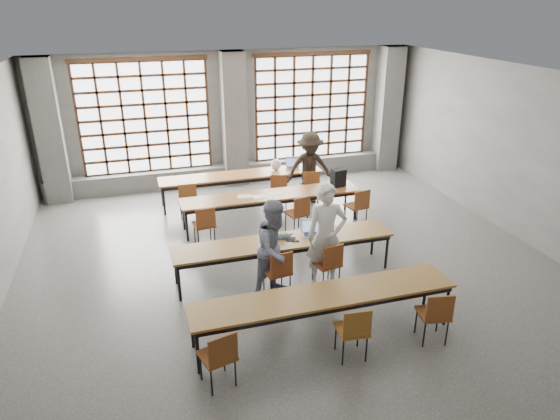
# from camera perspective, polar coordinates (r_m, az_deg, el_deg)

# --- Properties ---
(floor) EXTENTS (11.00, 11.00, 0.00)m
(floor) POSITION_cam_1_polar(r_m,az_deg,el_deg) (9.29, 1.86, -7.44)
(floor) COLOR #4A4A47
(floor) RESTS_ON ground
(ceiling) EXTENTS (11.00, 11.00, 0.00)m
(ceiling) POSITION_cam_1_polar(r_m,az_deg,el_deg) (8.09, 2.19, 14.42)
(ceiling) COLOR silver
(ceiling) RESTS_ON floor
(wall_back) EXTENTS (10.00, 0.00, 10.00)m
(wall_back) POSITION_cam_1_polar(r_m,az_deg,el_deg) (13.65, -5.53, 10.46)
(wall_back) COLOR #595957
(wall_back) RESTS_ON floor
(wall_right) EXTENTS (0.00, 11.00, 11.00)m
(wall_right) POSITION_cam_1_polar(r_m,az_deg,el_deg) (11.13, 27.30, 5.03)
(wall_right) COLOR #595957
(wall_right) RESTS_ON floor
(column_left) EXTENTS (0.60, 0.55, 3.50)m
(column_left) POSITION_cam_1_polar(r_m,az_deg,el_deg) (13.26, -24.86, 8.06)
(column_left) COLOR #575755
(column_left) RESTS_ON floor
(column_mid) EXTENTS (0.60, 0.55, 3.50)m
(column_mid) POSITION_cam_1_polar(r_m,az_deg,el_deg) (13.38, -5.28, 10.21)
(column_mid) COLOR #575755
(column_mid) RESTS_ON floor
(column_right) EXTENTS (0.60, 0.55, 3.50)m
(column_right) POSITION_cam_1_polar(r_m,az_deg,el_deg) (14.92, 12.20, 11.15)
(column_right) COLOR #575755
(column_right) RESTS_ON floor
(window_left) EXTENTS (3.32, 0.12, 3.00)m
(window_left) POSITION_cam_1_polar(r_m,az_deg,el_deg) (13.29, -15.17, 10.09)
(window_left) COLOR white
(window_left) RESTS_ON wall_back
(window_right) EXTENTS (3.32, 0.12, 3.00)m
(window_right) POSITION_cam_1_polar(r_m,az_deg,el_deg) (14.15, 3.65, 11.59)
(window_right) COLOR white
(window_right) RESTS_ON wall_back
(sill_ledge) EXTENTS (9.80, 0.35, 0.50)m
(sill_ledge) POSITION_cam_1_polar(r_m,az_deg,el_deg) (13.87, -5.13, 4.23)
(sill_ledge) COLOR #575755
(sill_ledge) RESTS_ON floor
(desk_row_a) EXTENTS (4.00, 0.70, 0.73)m
(desk_row_a) POSITION_cam_1_polar(r_m,az_deg,el_deg) (12.32, -4.43, 3.84)
(desk_row_a) COLOR brown
(desk_row_a) RESTS_ON floor
(desk_row_b) EXTENTS (4.00, 0.70, 0.73)m
(desk_row_b) POSITION_cam_1_polar(r_m,az_deg,el_deg) (11.01, -0.96, 1.51)
(desk_row_b) COLOR brown
(desk_row_b) RESTS_ON floor
(desk_row_c) EXTENTS (4.00, 0.70, 0.73)m
(desk_row_c) POSITION_cam_1_polar(r_m,az_deg,el_deg) (8.95, 0.47, -3.83)
(desk_row_c) COLOR brown
(desk_row_c) RESTS_ON floor
(desk_row_d) EXTENTS (4.00, 0.70, 0.73)m
(desk_row_d) POSITION_cam_1_polar(r_m,az_deg,el_deg) (7.46, 5.09, -9.97)
(desk_row_d) COLOR brown
(desk_row_d) RESTS_ON floor
(chair_back_left) EXTENTS (0.44, 0.45, 0.88)m
(chair_back_left) POSITION_cam_1_polar(r_m,az_deg,el_deg) (11.58, -10.51, 1.53)
(chair_back_left) COLOR brown
(chair_back_left) RESTS_ON floor
(chair_back_mid) EXTENTS (0.53, 0.53, 0.88)m
(chair_back_mid) POSITION_cam_1_polar(r_m,az_deg,el_deg) (11.97, -0.12, 2.68)
(chair_back_mid) COLOR brown
(chair_back_mid) RESTS_ON floor
(chair_back_right) EXTENTS (0.49, 0.49, 0.88)m
(chair_back_right) POSITION_cam_1_polar(r_m,az_deg,el_deg) (12.22, 3.52, 3.05)
(chair_back_right) COLOR brown
(chair_back_right) RESTS_ON floor
(chair_mid_left) EXTENTS (0.46, 0.46, 0.88)m
(chair_mid_left) POSITION_cam_1_polar(r_m,az_deg,el_deg) (10.20, -8.61, -1.38)
(chair_mid_left) COLOR brown
(chair_mid_left) RESTS_ON floor
(chair_mid_centre) EXTENTS (0.51, 0.52, 0.88)m
(chair_mid_centre) POSITION_cam_1_polar(r_m,az_deg,el_deg) (10.63, 2.15, -0.09)
(chair_mid_centre) COLOR brown
(chair_mid_centre) RESTS_ON floor
(chair_mid_right) EXTENTS (0.49, 0.49, 0.88)m
(chair_mid_right) POSITION_cam_1_polar(r_m,az_deg,el_deg) (11.13, 8.97, 0.73)
(chair_mid_right) COLOR brown
(chair_mid_right) RESTS_ON floor
(chair_front_left) EXTENTS (0.47, 0.48, 0.88)m
(chair_front_left) POSITION_cam_1_polar(r_m,az_deg,el_deg) (8.41, -0.15, -6.73)
(chair_front_left) COLOR brown
(chair_front_left) RESTS_ON floor
(chair_front_right) EXTENTS (0.50, 0.50, 0.88)m
(chair_front_right) POSITION_cam_1_polar(r_m,az_deg,el_deg) (8.68, 5.62, -5.83)
(chair_front_right) COLOR maroon
(chair_front_right) RESTS_ON floor
(chair_near_left) EXTENTS (0.51, 0.52, 0.88)m
(chair_near_left) POSITION_cam_1_polar(r_m,az_deg,el_deg) (6.67, -6.93, -15.98)
(chair_near_left) COLOR brown
(chair_near_left) RESTS_ON floor
(chair_near_mid) EXTENTS (0.46, 0.46, 0.88)m
(chair_near_mid) POSITION_cam_1_polar(r_m,az_deg,el_deg) (7.13, 8.44, -13.18)
(chair_near_mid) COLOR brown
(chair_near_mid) RESTS_ON floor
(chair_near_right) EXTENTS (0.49, 0.50, 0.88)m
(chair_near_right) POSITION_cam_1_polar(r_m,az_deg,el_deg) (7.70, 17.37, -11.06)
(chair_near_right) COLOR brown
(chair_near_right) RESTS_ON floor
(student_male) EXTENTS (0.75, 0.54, 1.91)m
(student_male) POSITION_cam_1_polar(r_m,az_deg,el_deg) (8.59, 5.30, -3.02)
(student_male) COLOR silver
(student_male) RESTS_ON floor
(student_female) EXTENTS (1.04, 0.95, 1.72)m
(student_female) POSITION_cam_1_polar(r_m,az_deg,el_deg) (8.36, -0.47, -4.39)
(student_female) COLOR navy
(student_female) RESTS_ON floor
(student_back) EXTENTS (1.20, 0.77, 1.77)m
(student_back) POSITION_cam_1_polar(r_m,az_deg,el_deg) (12.22, 3.42, 4.79)
(student_back) COLOR black
(student_back) RESTS_ON floor
(laptop_front) EXTENTS (0.41, 0.37, 0.26)m
(laptop_front) POSITION_cam_1_polar(r_m,az_deg,el_deg) (9.15, 3.63, -2.36)
(laptop_front) COLOR silver
(laptop_front) RESTS_ON desk_row_c
(laptop_back) EXTENTS (0.42, 0.38, 0.26)m
(laptop_back) POSITION_cam_1_polar(r_m,az_deg,el_deg) (12.72, 1.47, 5.13)
(laptop_back) COLOR #A9A9AE
(laptop_back) RESTS_ON desk_row_a
(mouse) EXTENTS (0.12, 0.10, 0.04)m
(mouse) POSITION_cam_1_polar(r_m,az_deg,el_deg) (9.20, 6.18, -2.62)
(mouse) COLOR white
(mouse) RESTS_ON desk_row_c
(green_box) EXTENTS (0.26, 0.14, 0.09)m
(green_box) POSITION_cam_1_polar(r_m,az_deg,el_deg) (8.96, 0.02, -3.02)
(green_box) COLOR green
(green_box) RESTS_ON desk_row_c
(phone) EXTENTS (0.14, 0.08, 0.01)m
(phone) POSITION_cam_1_polar(r_m,az_deg,el_deg) (8.88, 1.78, -3.54)
(phone) COLOR black
(phone) RESTS_ON desk_row_c
(paper_sheet_a) EXTENTS (0.32, 0.25, 0.00)m
(paper_sheet_a) POSITION_cam_1_polar(r_m,az_deg,el_deg) (10.90, -4.07, 1.59)
(paper_sheet_a) COLOR silver
(paper_sheet_a) RESTS_ON desk_row_b
(paper_sheet_b) EXTENTS (0.33, 0.25, 0.00)m
(paper_sheet_b) POSITION_cam_1_polar(r_m,az_deg,el_deg) (10.87, -2.41, 1.57)
(paper_sheet_b) COLOR white
(paper_sheet_b) RESTS_ON desk_row_b
(paper_sheet_c) EXTENTS (0.31, 0.23, 0.00)m
(paper_sheet_c) POSITION_cam_1_polar(r_m,az_deg,el_deg) (11.01, -0.46, 1.89)
(paper_sheet_c) COLOR white
(paper_sheet_c) RESTS_ON desk_row_b
(backpack) EXTENTS (0.35, 0.26, 0.40)m
(backpack) POSITION_cam_1_polar(r_m,az_deg,el_deg) (11.47, 6.68, 3.68)
(backpack) COLOR black
(backpack) RESTS_ON desk_row_b
(plastic_bag) EXTENTS (0.32, 0.29, 0.29)m
(plastic_bag) POSITION_cam_1_polar(r_m,az_deg,el_deg) (12.51, -0.47, 5.22)
(plastic_bag) COLOR silver
(plastic_bag) RESTS_ON desk_row_a
(red_pouch) EXTENTS (0.20, 0.08, 0.06)m
(red_pouch) POSITION_cam_1_polar(r_m,az_deg,el_deg) (6.75, -7.22, -15.85)
(red_pouch) COLOR #A81914
(red_pouch) RESTS_ON chair_near_left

